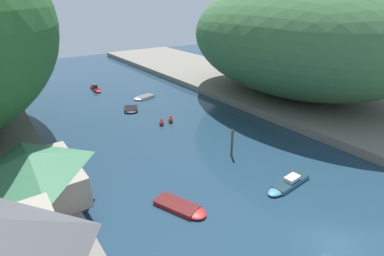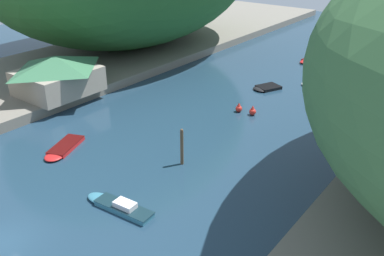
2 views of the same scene
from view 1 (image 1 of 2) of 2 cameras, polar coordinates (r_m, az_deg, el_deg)
name	(u,v)px [view 1 (image 1 of 2)]	position (r m, az deg, el deg)	size (l,w,h in m)	color
water_surface	(153,124)	(46.34, -7.41, 0.75)	(130.00, 130.00, 0.00)	#1E384C
right_bank	(270,92)	(62.16, 14.65, 6.73)	(22.00, 120.00, 1.18)	slate
hillside_right	(299,37)	(58.33, 19.78, 15.94)	(31.80, 44.52, 20.40)	#3D6B3D
boathouse_shed	(33,175)	(30.12, -28.08, -7.90)	(8.00, 9.32, 4.52)	gray
boat_near_quay	(287,184)	(32.81, 17.73, -10.09)	(6.13, 1.85, 0.85)	teal
boat_red_skiff	(182,207)	(28.39, -1.89, -14.87)	(3.62, 5.49, 0.41)	red
boat_mid_channel	(143,97)	(58.62, -9.26, 5.78)	(4.44, 2.82, 0.40)	white
boat_yellow_tender	(131,110)	(52.44, -11.55, 3.44)	(3.45, 4.17, 0.38)	black
boat_small_dinghy	(96,89)	(66.05, -17.86, 7.13)	(1.46, 4.97, 1.23)	red
mooring_post_middle	(232,143)	(36.50, 7.64, -2.78)	(0.29, 0.29, 3.50)	brown
channel_buoy_near	(171,120)	(46.56, -4.08, 1.61)	(0.77, 0.77, 1.16)	red
channel_buoy_far	(162,122)	(45.63, -5.81, 1.06)	(0.76, 0.76, 1.14)	red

